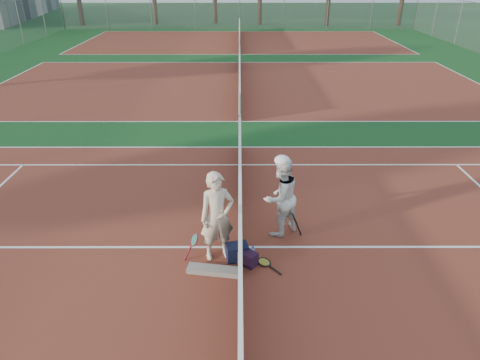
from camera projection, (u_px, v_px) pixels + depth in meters
name	position (u px, v px, depth m)	size (l,w,h in m)	color
ground	(240.00, 247.00, 8.92)	(130.00, 130.00, 0.00)	#103C17
court_main	(240.00, 247.00, 8.92)	(23.77, 10.97, 0.01)	maroon
court_far_a	(240.00, 85.00, 20.98)	(23.77, 10.97, 0.01)	maroon
court_far_b	(239.00, 41.00, 33.03)	(23.77, 10.97, 0.01)	maroon
net_main	(240.00, 227.00, 8.69)	(0.10, 10.98, 1.02)	black
net_far_a	(240.00, 75.00, 20.75)	(0.10, 10.98, 1.02)	black
net_far_b	(239.00, 34.00, 32.80)	(0.10, 10.98, 1.02)	black
fence_back	(239.00, 12.00, 38.61)	(32.00, 0.06, 3.00)	slate
player_a	(217.00, 217.00, 8.24)	(0.68, 0.44, 1.86)	beige
player_b	(280.00, 197.00, 9.03)	(0.86, 0.67, 1.77)	white
racket_red	(194.00, 246.00, 8.50)	(0.31, 0.27, 0.54)	maroon
racket_black_held	(294.00, 225.00, 9.17)	(0.26, 0.27, 0.57)	black
racket_spare	(264.00, 262.00, 8.42)	(0.60, 0.27, 0.06)	black
sports_bag_navy	(237.00, 252.00, 8.49)	(0.43, 0.29, 0.34)	black
sports_bag_purple	(248.00, 259.00, 8.35)	(0.34, 0.24, 0.28)	black
net_cover_canvas	(214.00, 270.00, 8.16)	(1.03, 0.24, 0.11)	slate
water_bottle	(253.00, 254.00, 8.45)	(0.09, 0.09, 0.30)	silver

